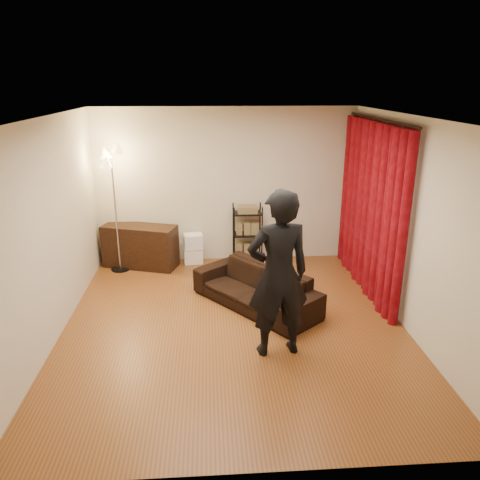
{
  "coord_description": "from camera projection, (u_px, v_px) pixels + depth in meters",
  "views": [
    {
      "loc": [
        -0.3,
        -5.54,
        3.1
      ],
      "look_at": [
        0.1,
        0.3,
        1.1
      ],
      "focal_mm": 35.0,
      "sensor_mm": 36.0,
      "label": 1
    }
  ],
  "objects": [
    {
      "name": "floor",
      "position": [
        234.0,
        325.0,
        6.25
      ],
      "size": [
        5.0,
        5.0,
        0.0
      ],
      "primitive_type": "plane",
      "color": "brown",
      "rests_on": "ground"
    },
    {
      "name": "ceiling",
      "position": [
        233.0,
        117.0,
        5.38
      ],
      "size": [
        5.0,
        5.0,
        0.0
      ],
      "primitive_type": "plane",
      "rotation": [
        3.14,
        0.0,
        0.0
      ],
      "color": "white",
      "rests_on": "ground"
    },
    {
      "name": "wall_back",
      "position": [
        226.0,
        186.0,
        8.18
      ],
      "size": [
        5.0,
        0.0,
        5.0
      ],
      "primitive_type": "plane",
      "rotation": [
        1.57,
        0.0,
        0.0
      ],
      "color": "beige",
      "rests_on": "ground"
    },
    {
      "name": "wall_front",
      "position": [
        252.0,
        330.0,
        3.46
      ],
      "size": [
        5.0,
        0.0,
        5.0
      ],
      "primitive_type": "plane",
      "rotation": [
        -1.57,
        0.0,
        0.0
      ],
      "color": "beige",
      "rests_on": "ground"
    },
    {
      "name": "wall_left",
      "position": [
        49.0,
        233.0,
        5.67
      ],
      "size": [
        0.0,
        5.0,
        5.0
      ],
      "primitive_type": "plane",
      "rotation": [
        1.57,
        0.0,
        1.57
      ],
      "color": "beige",
      "rests_on": "ground"
    },
    {
      "name": "wall_right",
      "position": [
        409.0,
        225.0,
        5.96
      ],
      "size": [
        0.0,
        5.0,
        5.0
      ],
      "primitive_type": "plane",
      "rotation": [
        1.57,
        0.0,
        -1.57
      ],
      "color": "beige",
      "rests_on": "ground"
    },
    {
      "name": "curtain_rod",
      "position": [
        380.0,
        119.0,
        6.62
      ],
      "size": [
        0.04,
        2.65,
        0.04
      ],
      "primitive_type": "cylinder",
      "rotation": [
        1.57,
        0.0,
        0.0
      ],
      "color": "black",
      "rests_on": "wall_right"
    },
    {
      "name": "curtain",
      "position": [
        370.0,
        208.0,
        7.04
      ],
      "size": [
        0.22,
        2.65,
        2.55
      ],
      "primitive_type": null,
      "color": "maroon",
      "rests_on": "ground"
    },
    {
      "name": "sofa",
      "position": [
        256.0,
        288.0,
        6.7
      ],
      "size": [
        1.83,
        1.99,
        0.57
      ],
      "primitive_type": "imported",
      "rotation": [
        0.0,
        0.0,
        -0.89
      ],
      "color": "black",
      "rests_on": "ground"
    },
    {
      "name": "person",
      "position": [
        278.0,
        274.0,
        5.33
      ],
      "size": [
        0.8,
        0.59,
        2.01
      ],
      "primitive_type": "imported",
      "rotation": [
        0.0,
        0.0,
        3.3
      ],
      "color": "black",
      "rests_on": "ground"
    },
    {
      "name": "media_cabinet",
      "position": [
        140.0,
        246.0,
        8.14
      ],
      "size": [
        1.35,
        0.84,
        0.74
      ],
      "primitive_type": "cube",
      "rotation": [
        0.0,
        0.0,
        -0.31
      ],
      "color": "black",
      "rests_on": "ground"
    },
    {
      "name": "storage_boxes",
      "position": [
        193.0,
        249.0,
        8.31
      ],
      "size": [
        0.37,
        0.31,
        0.54
      ],
      "primitive_type": null,
      "rotation": [
        0.0,
        0.0,
        0.17
      ],
      "color": "white",
      "rests_on": "ground"
    },
    {
      "name": "wire_shelf",
      "position": [
        247.0,
        234.0,
        8.25
      ],
      "size": [
        0.57,
        0.49,
        1.06
      ],
      "primitive_type": null,
      "rotation": [
        0.0,
        0.0,
        -0.38
      ],
      "color": "black",
      "rests_on": "ground"
    },
    {
      "name": "floor_lamp",
      "position": [
        116.0,
        211.0,
        7.75
      ],
      "size": [
        0.43,
        0.43,
        2.11
      ],
      "primitive_type": null,
      "rotation": [
        0.0,
        0.0,
        0.15
      ],
      "color": "silver",
      "rests_on": "ground"
    }
  ]
}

